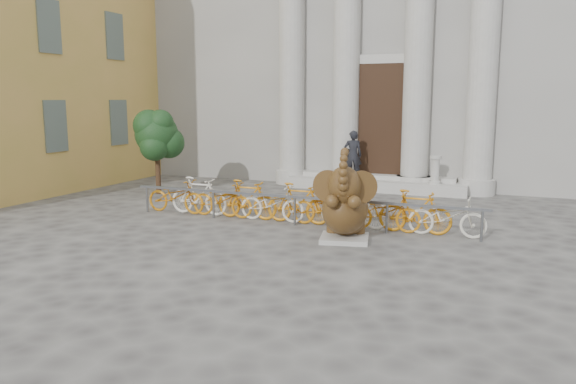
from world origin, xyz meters
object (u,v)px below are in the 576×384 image
at_px(bike_rack, 299,203).
at_px(tree, 157,135).
at_px(pedestrian, 353,155).
at_px(elephant_statue, 345,208).

height_order(bike_rack, tree, tree).
bearing_deg(pedestrian, bike_rack, 72.51).
distance_m(tree, pedestrian, 6.42).
relative_size(bike_rack, pedestrian, 5.47).
xyz_separation_m(bike_rack, tree, (-5.74, 2.36, 1.39)).
relative_size(elephant_statue, pedestrian, 1.24).
xyz_separation_m(tree, pedestrian, (5.58, 3.09, -0.71)).
distance_m(elephant_statue, tree, 8.24).
bearing_deg(pedestrian, elephant_statue, 85.12).
distance_m(bike_rack, tree, 6.36).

